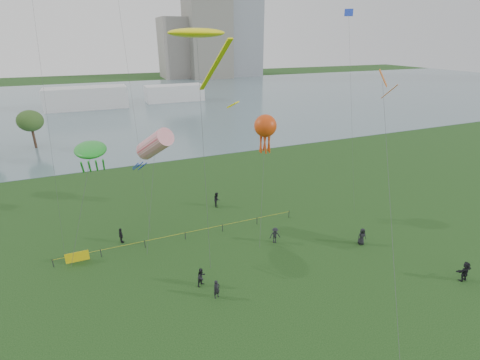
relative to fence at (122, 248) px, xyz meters
name	(u,v)px	position (x,y,z in m)	size (l,w,h in m)	color
ground_plane	(297,342)	(9.81, -15.50, -0.55)	(400.00, 400.00, 0.00)	black
lake	(129,103)	(9.81, 84.50, -0.53)	(400.00, 120.00, 0.08)	slate
building_mid	(207,37)	(55.81, 146.50, 18.45)	(20.00, 20.00, 38.00)	slate
building_low	(177,48)	(41.81, 152.50, 13.45)	(16.00, 18.00, 28.00)	gray
pavilion_left	(87,98)	(-2.19, 79.50, 2.45)	(22.00, 8.00, 6.00)	silver
pavilion_right	(175,93)	(23.81, 82.50, 1.95)	(18.00, 7.00, 5.00)	silver
fence	(122,248)	(0.00, 0.00, 0.00)	(24.07, 0.07, 1.05)	black
spectator_a	(202,277)	(5.60, -7.43, 0.26)	(0.79, 0.62, 1.63)	black
spectator_b	(275,235)	(14.19, -4.01, 0.27)	(1.07, 0.61, 1.66)	black
spectator_c	(121,236)	(0.11, 1.84, 0.25)	(0.94, 0.39, 1.60)	black
spectator_d	(362,236)	(21.95, -7.54, 0.31)	(0.84, 0.55, 1.72)	black
spectator_e	(465,271)	(26.06, -15.29, 0.34)	(1.67, 0.53, 1.80)	black
spectator_f	(217,289)	(6.27, -9.26, 0.23)	(0.57, 0.37, 1.56)	black
spectator_g	(217,199)	(11.53, 5.88, 0.33)	(0.86, 0.67, 1.78)	black
kite_stingray	(197,34)	(8.12, -0.50, 18.65)	(4.79, 9.97, 19.67)	#3F3F42
kite_windsock	(155,144)	(4.44, 3.29, 8.73)	(4.27, 7.05, 11.21)	#3F3F42
kite_creature	(91,150)	(-1.30, 1.26, 9.46)	(4.51, 4.89, 10.51)	#3F3F42
kite_octopus	(265,126)	(15.79, 1.91, 9.77)	(4.60, 7.40, 11.58)	#3F3F42
kite_delta	(384,89)	(21.71, -7.72, 14.49)	(8.31, 13.52, 16.52)	#3F3F42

